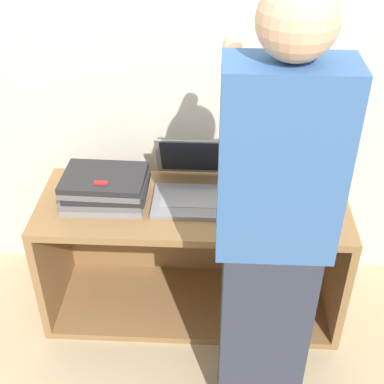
% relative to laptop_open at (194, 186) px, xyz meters
% --- Properties ---
extents(ground_plane, '(12.00, 12.00, 0.00)m').
position_rel_laptop_open_xyz_m(ground_plane, '(0.00, -0.33, -0.71)').
color(ground_plane, tan).
extents(wall_back, '(8.00, 0.05, 2.40)m').
position_rel_laptop_open_xyz_m(wall_back, '(0.00, 0.31, 0.49)').
color(wall_back, beige).
rests_on(wall_back, ground_plane).
extents(cart, '(1.42, 0.53, 0.65)m').
position_rel_laptop_open_xyz_m(cart, '(0.00, 0.00, -0.38)').
color(cart, olive).
rests_on(cart, ground_plane).
extents(laptop_open, '(0.37, 0.38, 0.25)m').
position_rel_laptop_open_xyz_m(laptop_open, '(0.00, 0.00, 0.00)').
color(laptop_open, gray).
rests_on(laptop_open, cart).
extents(laptop_stack_left, '(0.39, 0.27, 0.14)m').
position_rel_laptop_open_xyz_m(laptop_stack_left, '(-0.40, -0.06, 0.02)').
color(laptop_stack_left, gray).
rests_on(laptop_stack_left, cart).
extents(laptop_stack_right, '(0.38, 0.28, 0.08)m').
position_rel_laptop_open_xyz_m(laptop_stack_right, '(0.39, -0.06, -0.01)').
color(laptop_stack_right, slate).
rests_on(laptop_stack_right, cart).
extents(person, '(0.40, 0.54, 1.77)m').
position_rel_laptop_open_xyz_m(person, '(0.31, -0.57, 0.19)').
color(person, '#2D3342').
rests_on(person, ground_plane).
extents(inventory_tag, '(0.06, 0.02, 0.01)m').
position_rel_laptop_open_xyz_m(inventory_tag, '(-0.40, -0.13, 0.09)').
color(inventory_tag, red).
rests_on(inventory_tag, laptop_stack_left).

